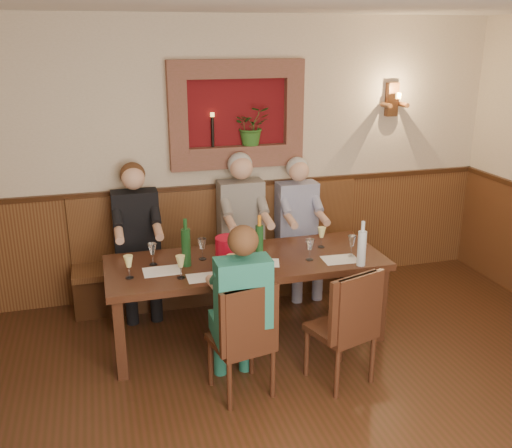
{
  "coord_description": "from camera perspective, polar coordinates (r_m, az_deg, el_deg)",
  "views": [
    {
      "loc": [
        -1.17,
        -2.59,
        2.59
      ],
      "look_at": [
        0.1,
        1.9,
        1.05
      ],
      "focal_mm": 40.0,
      "sensor_mm": 36.0,
      "label": 1
    }
  ],
  "objects": [
    {
      "name": "wine_glass_4",
      "position": [
        4.65,
        -12.6,
        -4.22
      ],
      "size": [
        0.08,
        0.08,
        0.19
      ],
      "primitive_type": null,
      "color": "#F4EE92",
      "rests_on": "dining_table"
    },
    {
      "name": "wine_glass_5",
      "position": [
        4.58,
        -7.54,
        -4.29
      ],
      "size": [
        0.08,
        0.08,
        0.19
      ],
      "primitive_type": null,
      "color": "#F4EE92",
      "rests_on": "dining_table"
    },
    {
      "name": "room_shell",
      "position": [
        2.92,
        8.32,
        4.19
      ],
      "size": [
        6.04,
        6.04,
        2.82
      ],
      "color": "beige",
      "rests_on": "ground"
    },
    {
      "name": "tasting_sheet_d",
      "position": [
        4.61,
        -5.22,
        -5.33
      ],
      "size": [
        0.27,
        0.2,
        0.0
      ],
      "primitive_type": "cube",
      "rotation": [
        0.0,
        0.0,
        -0.01
      ],
      "color": "white",
      "rests_on": "dining_table"
    },
    {
      "name": "wine_glass_7",
      "position": [
        4.56,
        -2.46,
        -4.23
      ],
      "size": [
        0.08,
        0.08,
        0.19
      ],
      "primitive_type": null,
      "color": "#F4EE92",
      "rests_on": "dining_table"
    },
    {
      "name": "wainscoting",
      "position": [
        3.48,
        7.3,
        -17.1
      ],
      "size": [
        6.02,
        6.02,
        1.15
      ],
      "color": "#4F2A16",
      "rests_on": "ground"
    },
    {
      "name": "wall_sconce",
      "position": [
        6.35,
        13.51,
        11.93
      ],
      "size": [
        0.25,
        0.2,
        0.35
      ],
      "color": "#4F2A16",
      "rests_on": "ground"
    },
    {
      "name": "dining_table",
      "position": [
        4.97,
        -0.95,
        -4.38
      ],
      "size": [
        2.4,
        0.9,
        0.75
      ],
      "color": "#391D11",
      "rests_on": "ground"
    },
    {
      "name": "person_chair_front",
      "position": [
        4.28,
        -1.57,
        -10.01
      ],
      "size": [
        0.39,
        0.48,
        1.37
      ],
      "color": "#185457",
      "rests_on": "ground"
    },
    {
      "name": "person_bench_left",
      "position": [
        5.64,
        -11.67,
        -2.69
      ],
      "size": [
        0.44,
        0.54,
        1.46
      ],
      "color": "black",
      "rests_on": "ground"
    },
    {
      "name": "chair_near_left",
      "position": [
        4.4,
        -1.4,
        -13.49
      ],
      "size": [
        0.49,
        0.49,
        0.94
      ],
      "rotation": [
        0.0,
        0.0,
        0.2
      ],
      "color": "#391D11",
      "rests_on": "ground"
    },
    {
      "name": "wine_glass_3",
      "position": [
        5.06,
        0.21,
        -1.88
      ],
      "size": [
        0.08,
        0.08,
        0.19
      ],
      "primitive_type": null,
      "color": "#F4EE92",
      "rests_on": "dining_table"
    },
    {
      "name": "wine_bottle_green_b",
      "position": [
        4.79,
        -7.01,
        -2.25
      ],
      "size": [
        0.09,
        0.09,
        0.41
      ],
      "rotation": [
        0.0,
        0.0,
        -0.23
      ],
      "color": "#19471E",
      "rests_on": "dining_table"
    },
    {
      "name": "wine_glass_0",
      "position": [
        4.78,
        -1.37,
        -3.12
      ],
      "size": [
        0.08,
        0.08,
        0.19
      ],
      "primitive_type": null,
      "color": "#F4EE92",
      "rests_on": "dining_table"
    },
    {
      "name": "chair_near_right",
      "position": [
        4.59,
        8.52,
        -12.19
      ],
      "size": [
        0.53,
        0.53,
        0.96
      ],
      "rotation": [
        0.0,
        0.0,
        0.31
      ],
      "color": "#391D11",
      "rests_on": "ground"
    },
    {
      "name": "person_bench_mid",
      "position": [
        5.79,
        -1.29,
        -1.57
      ],
      "size": [
        0.45,
        0.56,
        1.5
      ],
      "color": "#544E4D",
      "rests_on": "ground"
    },
    {
      "name": "spittoon_bucket",
      "position": [
        4.75,
        -2.71,
        -2.84
      ],
      "size": [
        0.3,
        0.3,
        0.26
      ],
      "primitive_type": "cylinder",
      "rotation": [
        0.0,
        0.0,
        0.42
      ],
      "color": "red",
      "rests_on": "dining_table"
    },
    {
      "name": "tasting_sheet_a",
      "position": [
        4.77,
        -9.4,
        -4.66
      ],
      "size": [
        0.3,
        0.22,
        0.0
      ],
      "primitive_type": "cube",
      "rotation": [
        0.0,
        0.0,
        0.01
      ],
      "color": "white",
      "rests_on": "dining_table"
    },
    {
      "name": "wine_glass_2",
      "position": [
        4.92,
        5.39,
        -2.56
      ],
      "size": [
        0.08,
        0.08,
        0.19
      ],
      "primitive_type": null,
      "color": "white",
      "rests_on": "dining_table"
    },
    {
      "name": "wine_glass_9",
      "position": [
        5.23,
        6.57,
        -1.34
      ],
      "size": [
        0.08,
        0.08,
        0.19
      ],
      "primitive_type": null,
      "color": "#F4EE92",
      "rests_on": "dining_table"
    },
    {
      "name": "tasting_sheet_b",
      "position": [
        4.87,
        0.74,
        -3.9
      ],
      "size": [
        0.31,
        0.26,
        0.0
      ],
      "primitive_type": "cube",
      "rotation": [
        0.0,
        0.0,
        -0.29
      ],
      "color": "white",
      "rests_on": "dining_table"
    },
    {
      "name": "wine_glass_8",
      "position": [
        4.88,
        -10.3,
        -2.99
      ],
      "size": [
        0.08,
        0.08,
        0.19
      ],
      "primitive_type": null,
      "color": "white",
      "rests_on": "dining_table"
    },
    {
      "name": "wine_glass_1",
      "position": [
        5.05,
        9.53,
        -2.2
      ],
      "size": [
        0.08,
        0.08,
        0.19
      ],
      "primitive_type": null,
      "color": "white",
      "rests_on": "dining_table"
    },
    {
      "name": "water_bottle",
      "position": [
        4.85,
        10.53,
        -2.31
      ],
      "size": [
        0.09,
        0.09,
        0.39
      ],
      "rotation": [
        0.0,
        0.0,
        0.29
      ],
      "color": "silver",
      "rests_on": "dining_table"
    },
    {
      "name": "wine_glass_6",
      "position": [
        4.94,
        -5.4,
        -2.49
      ],
      "size": [
        0.08,
        0.08,
        0.19
      ],
      "primitive_type": null,
      "color": "white",
      "rests_on": "dining_table"
    },
    {
      "name": "bench",
      "position": [
        5.95,
        -3.28,
        -4.09
      ],
      "size": [
        3.0,
        0.45,
        1.11
      ],
      "color": "#381E0F",
      "rests_on": "ground"
    },
    {
      "name": "tasting_sheet_c",
      "position": [
        5.0,
        8.42,
        -3.52
      ],
      "size": [
        0.31,
        0.23,
        0.0
      ],
      "primitive_type": "cube",
      "rotation": [
        0.0,
        0.0,
        -0.05
      ],
      "color": "white",
      "rests_on": "dining_table"
    },
    {
      "name": "wall_niche",
      "position": [
        5.76,
        -1.51,
        10.45
      ],
      "size": [
        1.36,
        0.3,
        1.06
      ],
      "color": "#600D11",
      "rests_on": "ground"
    },
    {
      "name": "person_bench_right",
      "position": [
        5.97,
        4.32,
        -1.36
      ],
      "size": [
        0.42,
        0.51,
        1.42
      ],
      "color": "navy",
      "rests_on": "ground"
    },
    {
      "name": "wine_bottle_green_a",
      "position": [
        4.92,
        0.34,
        -1.7
      ],
      "size": [
        0.09,
        0.09,
        0.39
      ],
      "rotation": [
        0.0,
        0.0,
        -0.29
      ],
      "color": "#19471E",
      "rests_on": "dining_table"
    }
  ]
}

